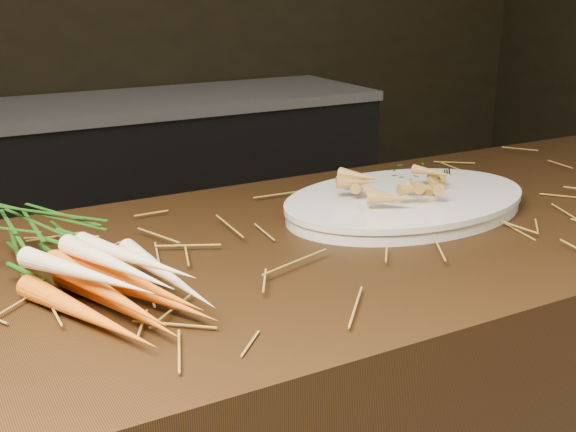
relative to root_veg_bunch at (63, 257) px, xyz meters
name	(u,v)px	position (x,y,z in m)	size (l,w,h in m)	color
back_counter	(160,197)	(0.77, 1.88, -0.52)	(1.82, 0.62, 0.84)	black
straw_bedding	(357,226)	(0.47, 0.00, -0.03)	(1.40, 0.60, 0.02)	olive
root_veg_bunch	(63,257)	(0.00, 0.00, 0.00)	(0.28, 0.48, 0.09)	orange
serving_platter	(406,204)	(0.61, 0.04, -0.03)	(0.47, 0.31, 0.03)	white
roasted_veg_heap	(407,183)	(0.61, 0.04, 0.01)	(0.23, 0.17, 0.05)	olive
serving_fork	(481,185)	(0.78, 0.03, -0.02)	(0.02, 0.18, 0.00)	silver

